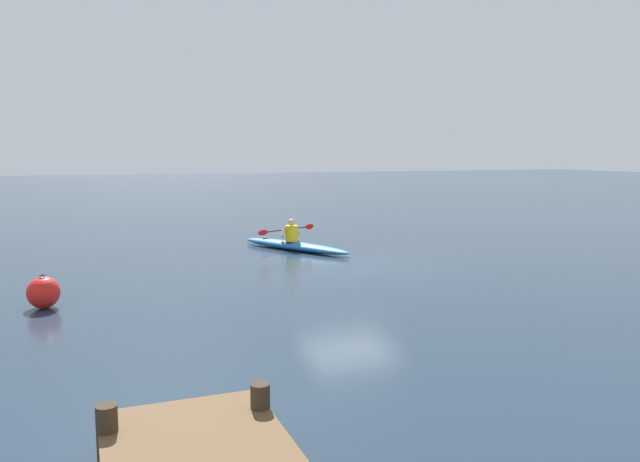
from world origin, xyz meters
name	(u,v)px	position (x,y,z in m)	size (l,w,h in m)	color
ground_plane	(350,264)	(0.00, 0.00, 0.00)	(160.00, 160.00, 0.00)	#1E2D3D
kayak	(294,246)	(0.59, -2.95, 0.13)	(2.59, 4.28, 0.26)	#1959A5
kayaker	(291,232)	(0.65, -3.07, 0.56)	(2.23, 1.15, 0.72)	yellow
mooring_buoy_orange_mid	(43,293)	(7.53, 2.22, 0.31)	(0.62, 0.62, 0.67)	red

